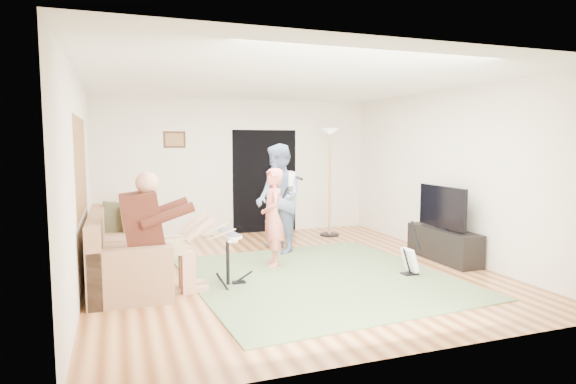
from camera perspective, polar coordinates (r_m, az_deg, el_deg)
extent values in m
plane|color=brown|center=(7.10, 0.09, -9.22)|extent=(6.00, 6.00, 0.00)
plane|color=white|center=(6.90, 0.10, 12.96)|extent=(6.00, 6.00, 0.00)
plane|color=olive|center=(6.66, -23.36, 2.81)|extent=(0.00, 2.05, 2.05)
plane|color=black|center=(9.89, -2.78, 1.28)|extent=(2.10, 0.00, 2.10)
cube|color=#3F2314|center=(9.49, -13.31, 6.06)|extent=(0.42, 0.03, 0.32)
cube|color=#596F44|center=(6.73, 3.71, -10.02)|extent=(3.63, 3.85, 0.02)
cube|color=#9A6F4D|center=(6.85, -18.30, -8.11)|extent=(0.93, 1.86, 0.46)
cube|color=#9A6F4D|center=(6.80, -21.70, -6.30)|extent=(0.17, 2.30, 0.93)
cube|color=#9A6F4D|center=(7.84, -18.53, -5.61)|extent=(0.93, 0.22, 0.66)
cube|color=#9A6F4D|center=(5.82, -18.07, -9.61)|extent=(0.93, 0.22, 0.66)
cube|color=#4B1F15|center=(6.08, -16.94, -3.35)|extent=(0.42, 0.55, 0.69)
sphere|color=tan|center=(6.03, -16.37, 1.02)|extent=(0.27, 0.27, 0.27)
cylinder|color=black|center=(6.33, -7.15, -7.98)|extent=(0.05, 0.05, 0.64)
cube|color=silver|center=(6.26, -7.19, -5.23)|extent=(0.12, 0.64, 0.04)
imported|color=#EE7767|center=(7.18, -1.82, -3.04)|extent=(0.43, 0.58, 1.47)
imported|color=#7486AA|center=(8.06, -1.11, -0.76)|extent=(0.78, 0.96, 1.83)
cube|color=black|center=(7.03, 14.20, -9.43)|extent=(0.21, 0.17, 0.03)
cube|color=white|center=(6.98, 14.24, -7.80)|extent=(0.16, 0.25, 0.33)
cylinder|color=black|center=(6.96, 14.91, -5.04)|extent=(0.17, 0.04, 0.43)
cylinder|color=black|center=(9.65, 4.92, -5.05)|extent=(0.38, 0.38, 0.03)
cylinder|color=tan|center=(9.51, 4.98, 0.93)|extent=(0.05, 0.05, 2.01)
cone|color=white|center=(9.48, 5.03, 7.13)|extent=(0.33, 0.33, 0.13)
cube|color=beige|center=(8.67, -17.51, -3.67)|extent=(0.53, 0.53, 0.04)
cube|color=orange|center=(8.81, -17.63, -1.37)|extent=(0.40, 0.20, 0.42)
cube|color=black|center=(8.00, 17.96, -5.93)|extent=(0.40, 1.40, 0.50)
cube|color=black|center=(7.87, 17.81, -1.69)|extent=(0.06, 1.07, 0.65)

